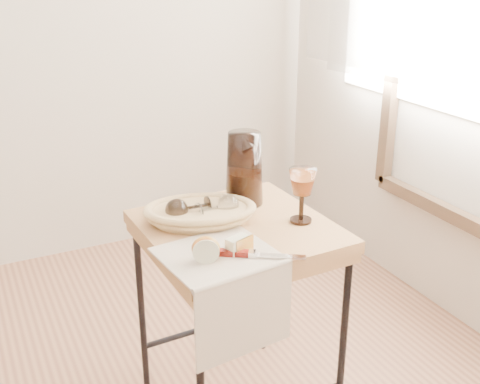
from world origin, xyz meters
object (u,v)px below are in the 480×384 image
side_table (237,321)px  apple_half (206,248)px  goblet_lying_a (190,208)px  goblet_lying_b (216,208)px  wine_goblet (302,195)px  table_knife (255,253)px  bread_basket (200,214)px  pitcher (244,168)px  tea_towel (218,255)px

side_table → apple_half: apple_half is taller
goblet_lying_a → goblet_lying_b: bearing=157.4°
goblet_lying_b → wine_goblet: 0.28m
apple_half → table_knife: 0.14m
bread_basket → goblet_lying_b: bearing=-2.5°
pitcher → table_knife: bearing=-135.6°
wine_goblet → side_table: bearing=161.2°
tea_towel → pitcher: 0.41m
apple_half → bread_basket: bearing=92.1°
goblet_lying_a → apple_half: 0.27m
tea_towel → side_table: bearing=42.8°
tea_towel → goblet_lying_b: size_ratio=2.68×
side_table → pitcher: (0.10, 0.15, 0.49)m
side_table → goblet_lying_b: goblet_lying_b is taller
goblet_lying_a → pitcher: size_ratio=0.42×
tea_towel → bread_basket: bearing=73.2°
goblet_lying_b → table_knife: size_ratio=0.45×
tea_towel → wine_goblet: bearing=9.6°
tea_towel → table_knife: 0.11m
tea_towel → pitcher: pitcher is taller
tea_towel → pitcher: (0.24, 0.31, 0.12)m
goblet_lying_b → apple_half: goblet_lying_b is taller
bread_basket → goblet_lying_a: goblet_lying_a is taller
bread_basket → table_knife: bearing=-62.3°
goblet_lying_a → wine_goblet: bearing=155.2°
table_knife → pitcher: bearing=100.2°
bread_basket → apple_half: bearing=-90.2°
side_table → apple_half: size_ratio=9.11×
pitcher → wine_goblet: size_ratio=1.61×
wine_goblet → pitcher: bearing=113.0°
goblet_lying_a → wine_goblet: wine_goblet is taller
goblet_lying_b → wine_goblet: size_ratio=0.64×
wine_goblet → bread_basket: bearing=154.3°
apple_half → table_knife: size_ratio=0.31×
bread_basket → wine_goblet: (0.29, -0.14, 0.06)m
apple_half → table_knife: bearing=3.8°
tea_towel → goblet_lying_b: goblet_lying_b is taller
bread_basket → table_knife: 0.30m
apple_half → table_knife: (0.13, -0.04, -0.03)m
tea_towel → pitcher: size_ratio=1.07×
tea_towel → table_knife: table_knife is taller
apple_half → tea_towel: bearing=44.2°
side_table → wine_goblet: 0.50m
side_table → tea_towel: bearing=-131.1°
side_table → wine_goblet: size_ratio=4.00×
pitcher → table_knife: 0.42m
goblet_lying_b → pitcher: (0.15, 0.10, 0.08)m
wine_goblet → table_knife: bearing=-147.8°
goblet_lying_b → apple_half: bearing=-124.3°
goblet_lying_a → table_knife: bearing=104.1°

